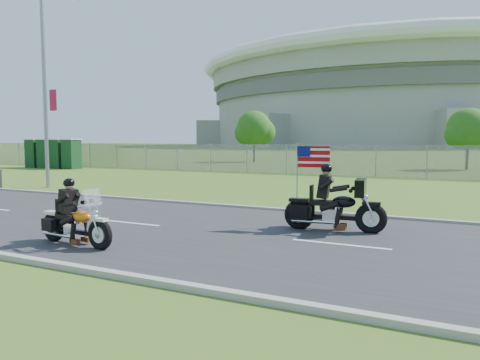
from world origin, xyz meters
The scene contains 15 objects.
ground centered at (0.00, 0.00, 0.00)m, with size 420.00×420.00×0.00m, color #385B1C.
road centered at (0.00, 0.00, 0.02)m, with size 120.00×8.00×0.04m, color #28282B.
curb_north centered at (0.00, 4.05, 0.05)m, with size 120.00×0.18×0.12m, color #9E9B93.
curb_south centered at (0.00, -4.05, 0.05)m, with size 120.00×0.18×0.12m, color #9E9B93.
fence centered at (-5.00, 20.00, 1.00)m, with size 60.00×0.03×2.00m, color gray.
stadium centered at (-20.00, 170.00, 15.58)m, with size 140.40×140.40×29.20m.
streetlight centered at (-11.98, 6.22, 5.64)m, with size 0.90×2.46×10.00m.
porta_toilet_a centered at (-22.00, 17.00, 1.15)m, with size 1.10×1.10×2.30m, color #113819.
porta_toilet_b centered at (-23.40, 17.00, 1.15)m, with size 1.10×1.10×2.30m, color #113819.
porta_toilet_c centered at (-24.80, 17.00, 1.15)m, with size 1.10×1.10×2.30m, color #113819.
porta_toilet_d centered at (-26.20, 17.00, 1.15)m, with size 1.10×1.10×2.30m, color #113819.
tree_fence_near centered at (6.04, 30.04, 2.97)m, with size 3.52×3.28×4.75m.
tree_fence_mid centered at (-13.95, 34.04, 3.30)m, with size 3.96×3.69×5.30m.
motorcycle_lead centered at (-1.22, -2.63, 0.48)m, with size 2.24×0.67×1.51m.
motorcycle_follow centered at (3.44, 1.49, 0.59)m, with size 2.59×0.95×2.16m.
Camera 1 is at (6.59, -10.03, 2.35)m, focal length 35.00 mm.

